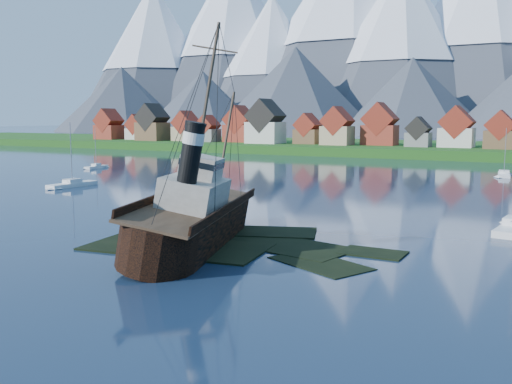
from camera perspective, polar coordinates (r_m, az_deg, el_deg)
The scene contains 9 objects.
ground at distance 57.74m, azimuth -4.34°, elevation -5.50°, with size 1400.00×1400.00×0.00m, color #172841.
shoal at distance 58.70m, azimuth -1.72°, elevation -5.62°, with size 31.71×21.24×1.14m.
shore_bank at distance 219.74m, azimuth 20.53°, elevation 3.62°, with size 600.00×80.00×3.20m, color #154814.
seawall at distance 182.27m, azimuth 18.83°, elevation 2.99°, with size 600.00×2.50×2.00m, color #3F3D38.
town at distance 209.37m, azimuth 10.89°, elevation 6.25°, with size 250.96×16.69×17.30m.
tugboat_wreck at distance 58.80m, azimuth -5.82°, elevation -2.40°, with size 6.76×29.10×23.06m.
sailboat_a at distance 112.56m, azimuth -17.88°, elevation 0.65°, with size 3.12×10.41×12.57m.
sailboat_b at distance 151.58m, azimuth -15.69°, elevation 2.39°, with size 2.56×7.56×10.75m.
sailboat_e at distance 137.75m, azimuth 23.54°, elevation 1.55°, with size 3.41×9.79×11.13m.
Camera 1 is at (30.64, -47.21, 12.94)m, focal length 40.00 mm.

